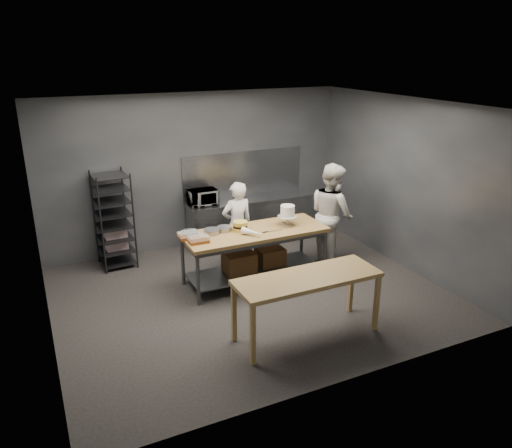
{
  "coord_description": "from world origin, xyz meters",
  "views": [
    {
      "loc": [
        -3.01,
        -6.57,
        3.8
      ],
      "look_at": [
        0.27,
        0.36,
        1.05
      ],
      "focal_mm": 35.0,
      "sensor_mm": 36.0,
      "label": 1
    }
  ],
  "objects_px": {
    "microwave": "(203,197)",
    "layer_cake": "(240,226)",
    "work_table": "(254,250)",
    "frosted_cake_stand": "(288,213)",
    "chef_right": "(331,214)",
    "near_counter": "(308,282)",
    "speed_rack": "(114,221)",
    "chef_behind": "(237,225)"
  },
  "relations": [
    {
      "from": "frosted_cake_stand",
      "to": "layer_cake",
      "type": "height_order",
      "value": "frosted_cake_stand"
    },
    {
      "from": "microwave",
      "to": "near_counter",
      "type": "bearing_deg",
      "value": -86.95
    },
    {
      "from": "speed_rack",
      "to": "layer_cake",
      "type": "xyz_separation_m",
      "value": [
        1.77,
        -1.59,
        0.14
      ]
    },
    {
      "from": "speed_rack",
      "to": "microwave",
      "type": "distance_m",
      "value": 1.72
    },
    {
      "from": "work_table",
      "to": "frosted_cake_stand",
      "type": "height_order",
      "value": "frosted_cake_stand"
    },
    {
      "from": "work_table",
      "to": "speed_rack",
      "type": "bearing_deg",
      "value": 139.87
    },
    {
      "from": "layer_cake",
      "to": "work_table",
      "type": "bearing_deg",
      "value": -21.03
    },
    {
      "from": "work_table",
      "to": "frosted_cake_stand",
      "type": "xyz_separation_m",
      "value": [
        0.63,
        -0.01,
        0.57
      ]
    },
    {
      "from": "work_table",
      "to": "chef_right",
      "type": "bearing_deg",
      "value": 4.85
    },
    {
      "from": "chef_behind",
      "to": "chef_right",
      "type": "height_order",
      "value": "chef_right"
    },
    {
      "from": "work_table",
      "to": "speed_rack",
      "type": "distance_m",
      "value": 2.6
    },
    {
      "from": "chef_right",
      "to": "microwave",
      "type": "bearing_deg",
      "value": 49.47
    },
    {
      "from": "chef_behind",
      "to": "work_table",
      "type": "bearing_deg",
      "value": 88.4
    },
    {
      "from": "near_counter",
      "to": "microwave",
      "type": "distance_m",
      "value": 3.62
    },
    {
      "from": "work_table",
      "to": "layer_cake",
      "type": "bearing_deg",
      "value": 158.97
    },
    {
      "from": "near_counter",
      "to": "speed_rack",
      "type": "height_order",
      "value": "speed_rack"
    },
    {
      "from": "speed_rack",
      "to": "frosted_cake_stand",
      "type": "height_order",
      "value": "speed_rack"
    },
    {
      "from": "work_table",
      "to": "near_counter",
      "type": "xyz_separation_m",
      "value": [
        -0.07,
        -1.86,
        0.24
      ]
    },
    {
      "from": "near_counter",
      "to": "microwave",
      "type": "relative_size",
      "value": 3.69
    },
    {
      "from": "work_table",
      "to": "layer_cake",
      "type": "distance_m",
      "value": 0.48
    },
    {
      "from": "microwave",
      "to": "layer_cake",
      "type": "height_order",
      "value": "microwave"
    },
    {
      "from": "speed_rack",
      "to": "microwave",
      "type": "relative_size",
      "value": 3.23
    },
    {
      "from": "frosted_cake_stand",
      "to": "speed_rack",
      "type": "bearing_deg",
      "value": 147.26
    },
    {
      "from": "near_counter",
      "to": "frosted_cake_stand",
      "type": "xyz_separation_m",
      "value": [
        0.7,
        1.85,
        0.32
      ]
    },
    {
      "from": "speed_rack",
      "to": "microwave",
      "type": "bearing_deg",
      "value": 2.68
    },
    {
      "from": "chef_behind",
      "to": "microwave",
      "type": "height_order",
      "value": "chef_behind"
    },
    {
      "from": "chef_right",
      "to": "frosted_cake_stand",
      "type": "distance_m",
      "value": 1.02
    },
    {
      "from": "work_table",
      "to": "chef_behind",
      "type": "xyz_separation_m",
      "value": [
        -0.0,
        0.7,
        0.22
      ]
    },
    {
      "from": "near_counter",
      "to": "chef_behind",
      "type": "relative_size",
      "value": 1.27
    },
    {
      "from": "work_table",
      "to": "frosted_cake_stand",
      "type": "relative_size",
      "value": 6.93
    },
    {
      "from": "frosted_cake_stand",
      "to": "layer_cake",
      "type": "bearing_deg",
      "value": 174.01
    },
    {
      "from": "frosted_cake_stand",
      "to": "layer_cake",
      "type": "distance_m",
      "value": 0.85
    },
    {
      "from": "work_table",
      "to": "speed_rack",
      "type": "xyz_separation_m",
      "value": [
        -1.98,
        1.67,
        0.28
      ]
    },
    {
      "from": "work_table",
      "to": "speed_rack",
      "type": "relative_size",
      "value": 1.37
    },
    {
      "from": "near_counter",
      "to": "speed_rack",
      "type": "xyz_separation_m",
      "value": [
        -1.9,
        3.52,
        0.04
      ]
    },
    {
      "from": "microwave",
      "to": "chef_right",
      "type": "bearing_deg",
      "value": -40.53
    },
    {
      "from": "near_counter",
      "to": "layer_cake",
      "type": "relative_size",
      "value": 8.37
    },
    {
      "from": "work_table",
      "to": "chef_right",
      "type": "relative_size",
      "value": 1.29
    },
    {
      "from": "microwave",
      "to": "speed_rack",
      "type": "bearing_deg",
      "value": -177.32
    },
    {
      "from": "frosted_cake_stand",
      "to": "microwave",
      "type": "bearing_deg",
      "value": 116.98
    },
    {
      "from": "speed_rack",
      "to": "chef_right",
      "type": "distance_m",
      "value": 3.91
    },
    {
      "from": "microwave",
      "to": "layer_cake",
      "type": "bearing_deg",
      "value": -88.02
    }
  ]
}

